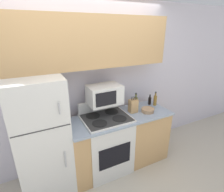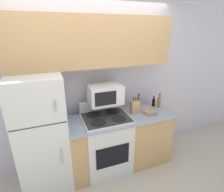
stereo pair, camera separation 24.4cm
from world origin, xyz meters
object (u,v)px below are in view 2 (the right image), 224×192
bottle_olive_oil (138,103)px  refrigerator (43,133)px  microwave (105,94)px  bowl (150,112)px  stove (106,142)px  knife_block (135,107)px  bottle_vinegar (159,102)px  bottle_soy_sauce (154,102)px

bottle_olive_oil → refrigerator: bearing=-177.0°
microwave → bowl: bearing=-17.1°
stove → knife_block: bearing=2.3°
knife_block → bottle_vinegar: 0.49m
bowl → bottle_olive_oil: bearing=110.7°
stove → microwave: 0.76m
refrigerator → bowl: size_ratio=7.88×
bottle_soy_sauce → stove: bearing=-171.0°
stove → bottle_soy_sauce: size_ratio=6.03×
refrigerator → bowl: 1.58m
knife_block → bowl: knife_block is taller
knife_block → bottle_soy_sauce: 0.44m
refrigerator → bottle_soy_sauce: size_ratio=9.00×
bottle_vinegar → bottle_soy_sauce: size_ratio=1.33×
refrigerator → bowl: bearing=-5.2°
microwave → bottle_soy_sauce: size_ratio=2.68×
stove → bottle_olive_oil: size_ratio=4.17×
knife_block → refrigerator: bearing=178.4°
bottle_vinegar → knife_block: bearing=-173.1°
stove → bottle_soy_sauce: (0.90, 0.14, 0.49)m
bottle_soy_sauce → bottle_olive_oil: 0.30m
microwave → bowl: size_ratio=2.34×
bottle_soy_sauce → microwave: bearing=-178.1°
bowl → bottle_vinegar: 0.33m
bowl → bottle_soy_sauce: 0.32m
stove → microwave: microwave is taller
stove → knife_block: knife_block is taller
microwave → bottle_soy_sauce: 0.91m
microwave → knife_block: microwave is taller
bottle_soy_sauce → bottle_olive_oil: size_ratio=0.69×
stove → bottle_olive_oil: bottle_olive_oil is taller
microwave → bowl: 0.75m
refrigerator → knife_block: (1.36, -0.04, 0.19)m
refrigerator → stove: (0.88, -0.06, -0.33)m
microwave → knife_block: bearing=-12.0°
bottle_olive_oil → microwave: bearing=-178.0°
knife_block → bowl: (0.21, -0.11, -0.07)m
microwave → bottle_vinegar: (0.93, -0.04, -0.24)m
refrigerator → bowl: (1.57, -0.14, 0.12)m
bottle_soy_sauce → bowl: bearing=-133.2°
refrigerator → knife_block: 1.38m
bottle_soy_sauce → bottle_vinegar: bearing=-46.1°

